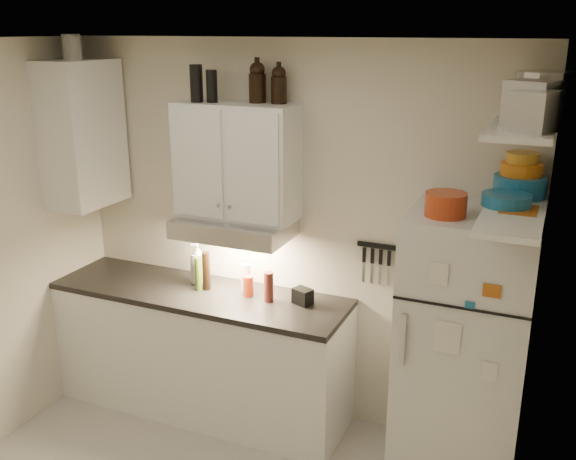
% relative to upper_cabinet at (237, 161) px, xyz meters
% --- Properties ---
extents(ceiling, '(3.20, 3.00, 0.02)m').
position_rel_upper_cabinet_xyz_m(ceiling, '(0.30, -1.33, 0.78)').
color(ceiling, white).
rests_on(ceiling, ground).
extents(back_wall, '(3.20, 0.02, 2.60)m').
position_rel_upper_cabinet_xyz_m(back_wall, '(0.30, 0.18, -0.53)').
color(back_wall, beige).
rests_on(back_wall, ground).
extents(right_wall, '(0.02, 3.00, 2.60)m').
position_rel_upper_cabinet_xyz_m(right_wall, '(1.91, -1.33, -0.53)').
color(right_wall, beige).
rests_on(right_wall, ground).
extents(base_cabinet, '(2.10, 0.60, 0.88)m').
position_rel_upper_cabinet_xyz_m(base_cabinet, '(-0.25, -0.14, -1.39)').
color(base_cabinet, white).
rests_on(base_cabinet, floor).
extents(countertop, '(2.10, 0.62, 0.04)m').
position_rel_upper_cabinet_xyz_m(countertop, '(-0.25, -0.14, -0.93)').
color(countertop, black).
rests_on(countertop, base_cabinet).
extents(upper_cabinet, '(0.80, 0.33, 0.75)m').
position_rel_upper_cabinet_xyz_m(upper_cabinet, '(0.00, 0.00, 0.00)').
color(upper_cabinet, white).
rests_on(upper_cabinet, back_wall).
extents(side_cabinet, '(0.33, 0.55, 1.00)m').
position_rel_upper_cabinet_xyz_m(side_cabinet, '(-1.14, -0.14, 0.12)').
color(side_cabinet, white).
rests_on(side_cabinet, left_wall).
extents(range_hood, '(0.76, 0.46, 0.12)m').
position_rel_upper_cabinet_xyz_m(range_hood, '(0.00, -0.06, -0.44)').
color(range_hood, silver).
rests_on(range_hood, back_wall).
extents(fridge, '(0.70, 0.68, 1.70)m').
position_rel_upper_cabinet_xyz_m(fridge, '(1.55, -0.18, -0.98)').
color(fridge, silver).
rests_on(fridge, floor).
extents(shelf_hi, '(0.30, 0.95, 0.03)m').
position_rel_upper_cabinet_xyz_m(shelf_hi, '(1.75, -0.31, 0.38)').
color(shelf_hi, white).
rests_on(shelf_hi, right_wall).
extents(shelf_lo, '(0.30, 0.95, 0.03)m').
position_rel_upper_cabinet_xyz_m(shelf_lo, '(1.75, -0.31, -0.07)').
color(shelf_lo, white).
rests_on(shelf_lo, right_wall).
extents(knife_strip, '(0.42, 0.02, 0.03)m').
position_rel_upper_cabinet_xyz_m(knife_strip, '(1.00, 0.15, -0.51)').
color(knife_strip, black).
rests_on(knife_strip, back_wall).
extents(dutch_oven, '(0.24, 0.24, 0.13)m').
position_rel_upper_cabinet_xyz_m(dutch_oven, '(1.41, -0.31, -0.06)').
color(dutch_oven, '#AF3514').
rests_on(dutch_oven, fridge).
extents(book_stack, '(0.19, 0.23, 0.08)m').
position_rel_upper_cabinet_xyz_m(book_stack, '(1.77, -0.31, -0.09)').
color(book_stack, '#B45A16').
rests_on(book_stack, fridge).
extents(spice_jar, '(0.08, 0.08, 0.11)m').
position_rel_upper_cabinet_xyz_m(spice_jar, '(1.64, -0.24, -0.07)').
color(spice_jar, silver).
rests_on(spice_jar, fridge).
extents(stock_pot, '(0.41, 0.41, 0.23)m').
position_rel_upper_cabinet_xyz_m(stock_pot, '(1.81, -0.00, 0.50)').
color(stock_pot, silver).
rests_on(stock_pot, shelf_hi).
extents(tin_a, '(0.27, 0.26, 0.21)m').
position_rel_upper_cabinet_xyz_m(tin_a, '(1.78, -0.42, 0.50)').
color(tin_a, '#AAAAAD').
rests_on(tin_a, shelf_hi).
extents(tin_b, '(0.24, 0.24, 0.18)m').
position_rel_upper_cabinet_xyz_m(tin_b, '(1.80, -0.58, 0.48)').
color(tin_b, '#AAAAAD').
rests_on(tin_b, shelf_hi).
extents(bowl_teal, '(0.28, 0.28, 0.11)m').
position_rel_upper_cabinet_xyz_m(bowl_teal, '(1.75, -0.01, 0.01)').
color(bowl_teal, '#1A628F').
rests_on(bowl_teal, shelf_lo).
extents(bowl_orange, '(0.23, 0.23, 0.07)m').
position_rel_upper_cabinet_xyz_m(bowl_orange, '(1.75, 0.01, 0.10)').
color(bowl_orange, orange).
rests_on(bowl_orange, bowl_teal).
extents(bowl_yellow, '(0.18, 0.18, 0.06)m').
position_rel_upper_cabinet_xyz_m(bowl_yellow, '(1.75, 0.01, 0.16)').
color(bowl_yellow, '#C38822').
rests_on(bowl_yellow, bowl_orange).
extents(plates, '(0.29, 0.29, 0.06)m').
position_rel_upper_cabinet_xyz_m(plates, '(1.70, -0.25, -0.02)').
color(plates, '#1A628F').
rests_on(plates, shelf_lo).
extents(growler_a, '(0.14, 0.14, 0.26)m').
position_rel_upper_cabinet_xyz_m(growler_a, '(0.12, 0.06, 0.50)').
color(growler_a, black).
rests_on(growler_a, upper_cabinet).
extents(growler_b, '(0.13, 0.13, 0.24)m').
position_rel_upper_cabinet_xyz_m(growler_b, '(0.27, 0.07, 0.49)').
color(growler_b, black).
rests_on(growler_b, upper_cabinet).
extents(thermos_a, '(0.09, 0.09, 0.20)m').
position_rel_upper_cabinet_xyz_m(thermos_a, '(-0.15, -0.04, 0.48)').
color(thermos_a, black).
rests_on(thermos_a, upper_cabinet).
extents(thermos_b, '(0.11, 0.11, 0.23)m').
position_rel_upper_cabinet_xyz_m(thermos_b, '(-0.25, -0.06, 0.49)').
color(thermos_b, black).
rests_on(thermos_b, upper_cabinet).
extents(side_jar, '(0.16, 0.16, 0.16)m').
position_rel_upper_cabinet_xyz_m(side_jar, '(-1.14, -0.15, 0.71)').
color(side_jar, silver).
rests_on(side_jar, side_cabinet).
extents(soap_bottle, '(0.17, 0.17, 0.34)m').
position_rel_upper_cabinet_xyz_m(soap_bottle, '(-0.33, -0.01, -0.74)').
color(soap_bottle, white).
rests_on(soap_bottle, countertop).
extents(pepper_mill, '(0.08, 0.08, 0.21)m').
position_rel_upper_cabinet_xyz_m(pepper_mill, '(0.27, -0.10, -0.80)').
color(pepper_mill, maroon).
rests_on(pepper_mill, countertop).
extents(oil_bottle, '(0.06, 0.06, 0.24)m').
position_rel_upper_cabinet_xyz_m(oil_bottle, '(-0.26, -0.12, -0.79)').
color(oil_bottle, '#506E1B').
rests_on(oil_bottle, countertop).
extents(vinegar_bottle, '(0.06, 0.06, 0.27)m').
position_rel_upper_cabinet_xyz_m(vinegar_bottle, '(-0.22, -0.09, -0.77)').
color(vinegar_bottle, black).
rests_on(vinegar_bottle, countertop).
extents(clear_bottle, '(0.08, 0.08, 0.20)m').
position_rel_upper_cabinet_xyz_m(clear_bottle, '(0.05, -0.01, -0.81)').
color(clear_bottle, silver).
rests_on(clear_bottle, countertop).
extents(red_jar, '(0.08, 0.08, 0.14)m').
position_rel_upper_cabinet_xyz_m(red_jar, '(0.10, -0.08, -0.83)').
color(red_jar, '#AF3514').
rests_on(red_jar, countertop).
extents(caddy, '(0.15, 0.13, 0.11)m').
position_rel_upper_cabinet_xyz_m(caddy, '(0.49, -0.05, -0.85)').
color(caddy, black).
rests_on(caddy, countertop).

